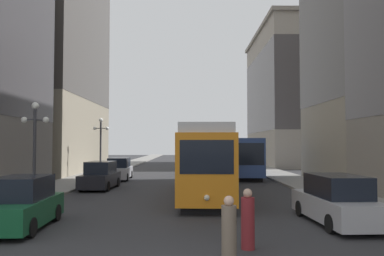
% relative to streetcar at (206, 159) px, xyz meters
% --- Properties ---
extents(sidewalk_left, '(3.33, 120.00, 0.15)m').
position_rel_streetcar_xyz_m(sidewalk_left, '(-9.85, 24.98, -2.03)').
color(sidewalk_left, gray).
rests_on(sidewalk_left, ground).
extents(sidewalk_right, '(3.33, 120.00, 0.15)m').
position_rel_streetcar_xyz_m(sidewalk_right, '(7.47, 24.98, -2.03)').
color(sidewalk_right, gray).
rests_on(sidewalk_right, ground).
extents(streetcar, '(3.12, 14.17, 3.89)m').
position_rel_streetcar_xyz_m(streetcar, '(0.00, 0.00, 0.00)').
color(streetcar, black).
rests_on(streetcar, ground).
extents(transit_bus, '(3.06, 13.09, 3.45)m').
position_rel_streetcar_xyz_m(transit_bus, '(3.91, 13.59, -0.15)').
color(transit_bus, black).
rests_on(transit_bus, ground).
extents(parked_car_left_near, '(2.01, 4.92, 1.82)m').
position_rel_streetcar_xyz_m(parked_car_left_near, '(-6.89, 9.92, -1.26)').
color(parked_car_left_near, black).
rests_on(parked_car_left_near, ground).
extents(parked_car_left_mid, '(2.01, 4.56, 1.82)m').
position_rel_streetcar_xyz_m(parked_car_left_mid, '(-6.88, 3.07, -1.26)').
color(parked_car_left_mid, black).
rests_on(parked_car_left_mid, ground).
extents(parked_car_right_far, '(2.05, 5.07, 1.82)m').
position_rel_streetcar_xyz_m(parked_car_right_far, '(4.51, -8.31, -1.26)').
color(parked_car_right_far, black).
rests_on(parked_car_right_far, ground).
extents(parked_car_left_far, '(2.03, 4.41, 1.82)m').
position_rel_streetcar_xyz_m(parked_car_left_far, '(-6.89, -9.03, -1.26)').
color(parked_car_left_far, black).
rests_on(parked_car_left_far, ground).
extents(pedestrian_crossing_near, '(0.38, 0.38, 1.70)m').
position_rel_streetcar_xyz_m(pedestrian_crossing_near, '(0.69, -11.74, -1.31)').
color(pedestrian_crossing_near, maroon).
rests_on(pedestrian_crossing_near, ground).
extents(pedestrian_crossing_far, '(0.38, 0.38, 1.68)m').
position_rel_streetcar_xyz_m(pedestrian_crossing_far, '(0.02, -13.10, -1.32)').
color(pedestrian_crossing_far, '#6B5B4C').
rests_on(pedestrian_crossing_far, ground).
extents(lamp_post_left_near, '(1.41, 0.36, 4.95)m').
position_rel_streetcar_xyz_m(lamp_post_left_near, '(-8.78, -3.17, 1.34)').
color(lamp_post_left_near, '#333338').
rests_on(lamp_post_left_near, sidewalk_left).
extents(lamp_post_left_far, '(1.41, 0.36, 5.14)m').
position_rel_streetcar_xyz_m(lamp_post_left_far, '(-8.78, 11.36, 1.45)').
color(lamp_post_left_far, '#333338').
rests_on(lamp_post_left_far, sidewalk_left).
extents(building_left_midblock, '(15.08, 19.04, 30.81)m').
position_rel_streetcar_xyz_m(building_left_midblock, '(-18.75, 18.52, 13.79)').
color(building_left_midblock, gray).
rests_on(building_left_midblock, ground).
extents(building_right_far, '(12.21, 22.16, 19.44)m').
position_rel_streetcar_xyz_m(building_right_far, '(14.94, 33.53, 7.89)').
color(building_right_far, '#A89E8E').
rests_on(building_right_far, ground).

